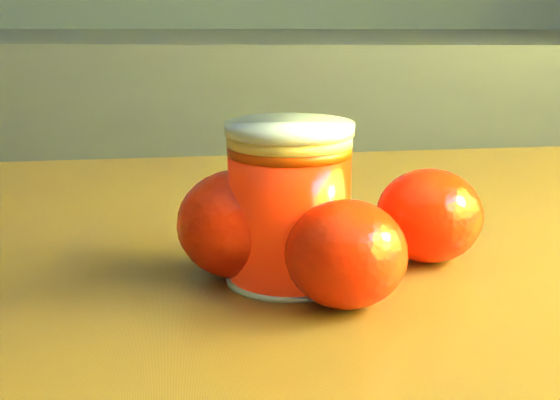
{
  "coord_description": "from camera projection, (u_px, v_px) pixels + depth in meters",
  "views": [
    {
      "loc": [
        0.87,
        -0.21,
        0.99
      ],
      "look_at": [
        0.86,
        0.26,
        0.86
      ],
      "focal_mm": 50.0,
      "sensor_mm": 36.0,
      "label": 1
    }
  ],
  "objects": [
    {
      "name": "juice_glass",
      "position": [
        289.0,
        204.0,
        0.48
      ],
      "size": [
        0.08,
        0.08,
        0.1
      ],
      "rotation": [
        0.0,
        0.0,
        -0.24
      ],
      "color": "#FF2205",
      "rests_on": "table"
    },
    {
      "name": "orange_front",
      "position": [
        238.0,
        224.0,
        0.49
      ],
      "size": [
        0.09,
        0.09,
        0.07
      ],
      "primitive_type": "ellipsoid",
      "rotation": [
        0.0,
        0.0,
        0.13
      ],
      "color": "#F82004",
      "rests_on": "table"
    },
    {
      "name": "orange_back",
      "position": [
        429.0,
        216.0,
        0.52
      ],
      "size": [
        0.08,
        0.08,
        0.06
      ],
      "primitive_type": "ellipsoid",
      "rotation": [
        0.0,
        0.0,
        -0.08
      ],
      "color": "#F82004",
      "rests_on": "table"
    },
    {
      "name": "orange_extra",
      "position": [
        346.0,
        254.0,
        0.44
      ],
      "size": [
        0.08,
        0.08,
        0.06
      ],
      "primitive_type": "ellipsoid",
      "rotation": [
        0.0,
        0.0,
        -0.12
      ],
      "color": "#F82004",
      "rests_on": "table"
    }
  ]
}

